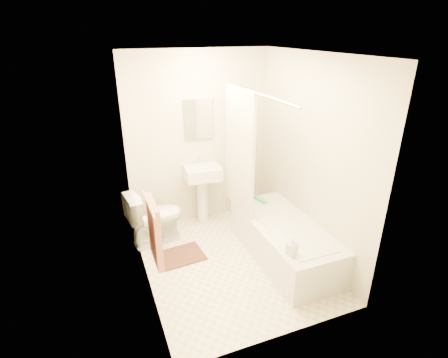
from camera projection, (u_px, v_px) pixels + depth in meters
name	position (u px, v px, depth m)	size (l,w,h in m)	color
floor	(231.00, 262.00, 4.26)	(2.40, 2.40, 0.00)	beige
ceiling	(234.00, 53.00, 3.31)	(2.40, 2.40, 0.00)	white
wall_back	(199.00, 140.00, 4.81)	(2.00, 0.02, 2.40)	beige
wall_left	(139.00, 184.00, 3.45)	(0.02, 2.40, 2.40)	beige
wall_right	(310.00, 159.00, 4.12)	(0.02, 2.40, 2.40)	beige
mirror	(199.00, 119.00, 4.68)	(0.40, 0.03, 0.55)	white
curtain_rod	(256.00, 93.00, 3.66)	(0.03, 0.03, 1.70)	silver
shower_curtain	(239.00, 152.00, 4.31)	(0.04, 0.80, 1.55)	silver
towel_bar	(149.00, 203.00, 3.29)	(0.02, 0.02, 0.60)	silver
towel	(155.00, 232.00, 3.43)	(0.06, 0.45, 0.66)	#CC7266
toilet_paper	(148.00, 221.00, 3.78)	(0.12, 0.12, 0.11)	white
toilet	(155.00, 217.00, 4.55)	(0.41, 0.73, 0.72)	white
sink	(203.00, 192.00, 4.98)	(0.48, 0.39, 0.95)	silver
bathtub	(284.00, 240.00, 4.28)	(0.72, 1.65, 0.46)	silver
bath_mat	(181.00, 256.00, 4.36)	(0.56, 0.42, 0.02)	#4E2620
soap_bottle	(292.00, 246.00, 3.57)	(0.09, 0.09, 0.20)	silver
scrub_brush	(261.00, 200.00, 4.73)	(0.06, 0.22, 0.04)	#3EBC7E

